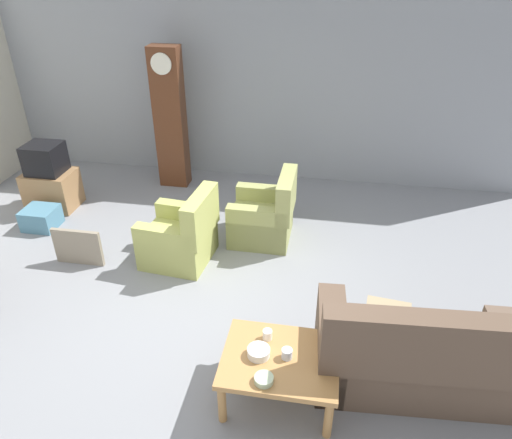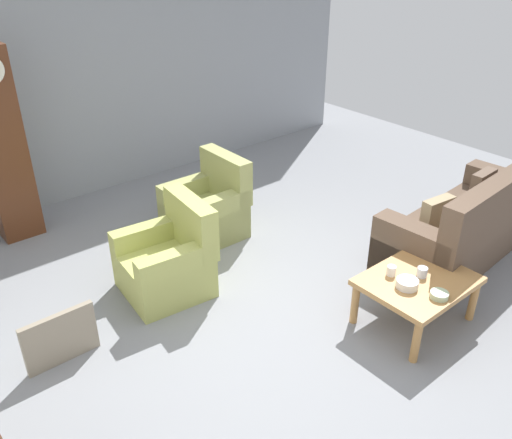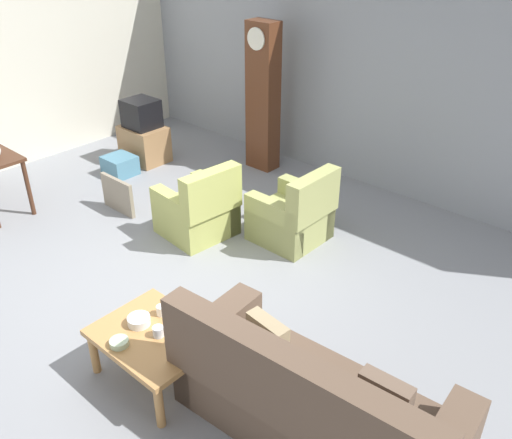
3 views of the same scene
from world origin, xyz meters
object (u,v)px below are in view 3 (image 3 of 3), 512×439
object	(u,v)px
cup_blue_rimmed	(158,332)
armchair_olive_near	(198,212)
tv_stand_cabinet	(144,144)
coffee_table_wood	(155,339)
tv_crt	(141,113)
bowl_white_stacked	(139,321)
storage_box_blue	(120,165)
couch_floral	(311,405)
grandfather_clock	(263,98)
bowl_shallow_green	(119,342)
cup_white_porcelain	(161,310)
armchair_olive_far	(293,217)
framed_picture_leaning	(118,195)

from	to	relation	value
cup_blue_rimmed	armchair_olive_near	bearing A→B (deg)	129.28
armchair_olive_near	tv_stand_cabinet	size ratio (longest dim) A/B	1.35
coffee_table_wood	tv_crt	size ratio (longest dim) A/B	2.00
tv_stand_cabinet	bowl_white_stacked	world-z (taller)	tv_stand_cabinet
storage_box_blue	cup_blue_rimmed	world-z (taller)	cup_blue_rimmed
couch_floral	storage_box_blue	world-z (taller)	couch_floral
grandfather_clock	bowl_shallow_green	world-z (taller)	grandfather_clock
cup_white_porcelain	tv_stand_cabinet	bearing A→B (deg)	143.83
armchair_olive_near	storage_box_blue	size ratio (longest dim) A/B	2.15
bowl_shallow_green	tv_stand_cabinet	bearing A→B (deg)	139.61
tv_stand_cabinet	cup_blue_rimmed	size ratio (longest dim) A/B	7.59
armchair_olive_far	bowl_white_stacked	bearing A→B (deg)	-82.42
framed_picture_leaning	cup_blue_rimmed	world-z (taller)	cup_blue_rimmed
armchair_olive_near	grandfather_clock	bearing A→B (deg)	110.34
grandfather_clock	tv_stand_cabinet	bearing A→B (deg)	-145.44
bowl_white_stacked	tv_stand_cabinet	bearing A→B (deg)	141.44
armchair_olive_near	bowl_white_stacked	xyz separation A→B (m)	(1.25, -1.82, 0.18)
grandfather_clock	storage_box_blue	bearing A→B (deg)	-130.44
grandfather_clock	tv_crt	size ratio (longest dim) A/B	4.44
tv_stand_cabinet	framed_picture_leaning	xyz separation A→B (m)	(1.06, -1.27, -0.04)
couch_floral	armchair_olive_far	distance (m)	2.82
armchair_olive_near	couch_floral	bearing A→B (deg)	-28.22
grandfather_clock	cup_blue_rimmed	xyz separation A→B (m)	(2.23, -3.82, -0.57)
cup_white_porcelain	bowl_white_stacked	xyz separation A→B (m)	(-0.04, -0.20, -0.01)
grandfather_clock	bowl_shallow_green	distance (m)	4.63
tv_stand_cabinet	couch_floral	bearing A→B (deg)	-26.07
cup_white_porcelain	cup_blue_rimmed	size ratio (longest dim) A/B	0.98
bowl_white_stacked	armchair_olive_near	bearing A→B (deg)	124.40
tv_crt	cup_blue_rimmed	xyz separation A→B (m)	(3.74, -2.78, -0.26)
grandfather_clock	coffee_table_wood	bearing A→B (deg)	-60.42
framed_picture_leaning	tv_stand_cabinet	bearing A→B (deg)	129.76
coffee_table_wood	storage_box_blue	distance (m)	4.19
framed_picture_leaning	storage_box_blue	distance (m)	1.16
armchair_olive_far	storage_box_blue	world-z (taller)	armchair_olive_far
grandfather_clock	tv_stand_cabinet	distance (m)	2.00
armchair_olive_near	framed_picture_leaning	distance (m)	1.24
grandfather_clock	framed_picture_leaning	world-z (taller)	grandfather_clock
armchair_olive_near	coffee_table_wood	distance (m)	2.31
armchair_olive_near	tv_stand_cabinet	xyz separation A→B (m)	(-2.26, 0.97, -0.03)
armchair_olive_near	cup_blue_rimmed	size ratio (longest dim) A/B	10.26
couch_floral	bowl_shallow_green	bearing A→B (deg)	-157.33
storage_box_blue	cup_white_porcelain	xyz separation A→B (m)	(3.42, -2.02, 0.36)
grandfather_clock	cup_blue_rimmed	world-z (taller)	grandfather_clock
tv_crt	framed_picture_leaning	size ratio (longest dim) A/B	0.80
armchair_olive_far	armchair_olive_near	bearing A→B (deg)	-144.72
cup_white_porcelain	bowl_shallow_green	xyz separation A→B (m)	(0.04, -0.46, -0.02)
tv_crt	bowl_white_stacked	world-z (taller)	tv_crt
framed_picture_leaning	bowl_shallow_green	distance (m)	3.11
cup_white_porcelain	bowl_white_stacked	size ratio (longest dim) A/B	0.47
couch_floral	cup_blue_rimmed	bearing A→B (deg)	-165.79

